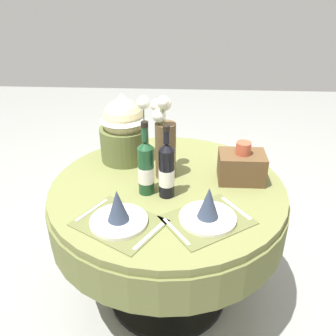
% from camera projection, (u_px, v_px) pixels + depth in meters
% --- Properties ---
extents(ground, '(8.00, 8.00, 0.00)m').
position_uv_depth(ground, '(168.00, 291.00, 2.12)').
color(ground, gray).
extents(dining_table, '(1.16, 1.16, 0.73)m').
position_uv_depth(dining_table, '(168.00, 210.00, 1.83)').
color(dining_table, olive).
rests_on(dining_table, ground).
extents(place_setting_left, '(0.43, 0.40, 0.16)m').
position_uv_depth(place_setting_left, '(118.00, 214.00, 1.48)').
color(place_setting_left, brown).
rests_on(place_setting_left, dining_table).
extents(place_setting_right, '(0.43, 0.41, 0.16)m').
position_uv_depth(place_setting_right, '(208.00, 211.00, 1.50)').
color(place_setting_right, brown).
rests_on(place_setting_right, dining_table).
extents(flower_vase, '(0.18, 0.17, 0.43)m').
position_uv_depth(flower_vase, '(163.00, 138.00, 1.75)').
color(flower_vase, brown).
rests_on(flower_vase, dining_table).
extents(wine_bottle_centre, '(0.08, 0.08, 0.35)m').
position_uv_depth(wine_bottle_centre, '(146.00, 167.00, 1.64)').
color(wine_bottle_centre, '#194223').
rests_on(wine_bottle_centre, dining_table).
extents(wine_bottle_right, '(0.07, 0.07, 0.35)m').
position_uv_depth(wine_bottle_right, '(167.00, 170.00, 1.62)').
color(wine_bottle_right, black).
rests_on(wine_bottle_right, dining_table).
extents(gift_tub_back_left, '(0.26, 0.26, 0.37)m').
position_uv_depth(gift_tub_back_left, '(124.00, 126.00, 1.91)').
color(gift_tub_back_left, '#566033').
rests_on(gift_tub_back_left, dining_table).
extents(woven_basket_side_right, '(0.22, 0.16, 0.20)m').
position_uv_depth(woven_basket_side_right, '(241.00, 166.00, 1.77)').
color(woven_basket_side_right, brown).
rests_on(woven_basket_side_right, dining_table).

